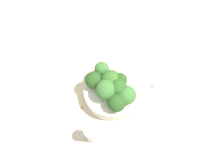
{
  "coord_description": "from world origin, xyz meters",
  "views": [
    {
      "loc": [
        0.06,
        0.24,
        0.62
      ],
      "look_at": [
        0.0,
        0.0,
        0.08
      ],
      "focal_mm": 35.0,
      "sensor_mm": 36.0,
      "label": 1
    }
  ],
  "objects": [
    {
      "name": "broccoli_floret_0",
      "position": [
        0.0,
        0.05,
        0.07
      ],
      "size": [
        0.05,
        0.05,
        0.05
      ],
      "color": "#8EB770",
      "rests_on": "bowl"
    },
    {
      "name": "broccoli_floret_1",
      "position": [
        -0.01,
        0.02,
        0.08
      ],
      "size": [
        0.05,
        0.05,
        0.06
      ],
      "color": "#8EB770",
      "rests_on": "bowl"
    },
    {
      "name": "almond_crumb_0",
      "position": [
        0.1,
        0.02,
        0.0
      ],
      "size": [
        0.01,
        0.01,
        0.01
      ],
      "primitive_type": "cube",
      "rotation": [
        0.0,
        0.0,
        1.94
      ],
      "color": "olive",
      "rests_on": "ground_plane"
    },
    {
      "name": "broccoli_floret_6",
      "position": [
        -0.02,
        -0.01,
        0.08
      ],
      "size": [
        0.04,
        0.04,
        0.06
      ],
      "color": "#7A9E5B",
      "rests_on": "bowl"
    },
    {
      "name": "broccoli_floret_4",
      "position": [
        0.02,
        0.02,
        0.08
      ],
      "size": [
        0.06,
        0.06,
        0.07
      ],
      "color": "#84AD66",
      "rests_on": "bowl"
    },
    {
      "name": "broccoli_floret_5",
      "position": [
        0.0,
        -0.01,
        0.08
      ],
      "size": [
        0.06,
        0.06,
        0.06
      ],
      "color": "#8EB770",
      "rests_on": "bowl"
    },
    {
      "name": "broccoli_floret_7",
      "position": [
        -0.03,
        0.04,
        0.07
      ],
      "size": [
        0.05,
        0.05,
        0.06
      ],
      "color": "#7A9E5B",
      "rests_on": "bowl"
    },
    {
      "name": "bowl",
      "position": [
        0.0,
        0.0,
        0.02
      ],
      "size": [
        0.16,
        0.16,
        0.05
      ],
      "primitive_type": "cylinder",
      "color": "silver",
      "rests_on": "ground_plane"
    },
    {
      "name": "broccoli_floret_3",
      "position": [
        0.05,
        -0.03,
        0.07
      ],
      "size": [
        0.05,
        0.05,
        0.05
      ],
      "color": "#7A9E5B",
      "rests_on": "bowl"
    },
    {
      "name": "almond_crumb_2",
      "position": [
        -0.05,
        0.08,
        0.0
      ],
      "size": [
        0.01,
        0.01,
        0.01
      ],
      "primitive_type": "cube",
      "rotation": [
        0.0,
        0.0,
        0.47
      ],
      "color": "tan",
      "rests_on": "ground_plane"
    },
    {
      "name": "pepper_shaker",
      "position": [
        0.08,
        0.11,
        0.04
      ],
      "size": [
        0.03,
        0.03,
        0.08
      ],
      "color": "#B2B7BC",
      "rests_on": "ground_plane"
    },
    {
      "name": "almond_crumb_1",
      "position": [
        -0.13,
        0.0,
        0.0
      ],
      "size": [
        0.01,
        0.01,
        0.01
      ],
      "primitive_type": "cube",
      "rotation": [
        0.0,
        0.0,
        1.64
      ],
      "color": "olive",
      "rests_on": "ground_plane"
    },
    {
      "name": "ground_plane",
      "position": [
        0.0,
        0.0,
        0.0
      ],
      "size": [
        3.0,
        3.0,
        0.0
      ],
      "primitive_type": "plane",
      "color": "beige"
    },
    {
      "name": "broccoli_floret_2",
      "position": [
        0.02,
        -0.06,
        0.07
      ],
      "size": [
        0.04,
        0.04,
        0.05
      ],
      "color": "#84AD66",
      "rests_on": "bowl"
    }
  ]
}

